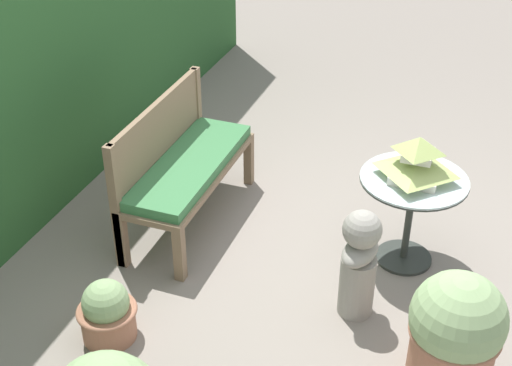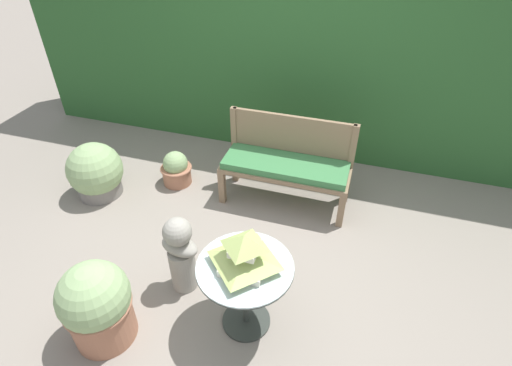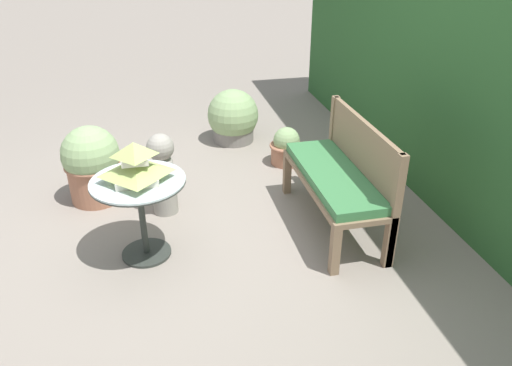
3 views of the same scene
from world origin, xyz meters
name	(u,v)px [view 3 (image 3 of 3)]	position (x,y,z in m)	size (l,w,h in m)	color
ground	(202,232)	(0.00, 0.00, 0.00)	(30.00, 30.00, 0.00)	gray
foliage_hedge_back	(501,74)	(0.00, 2.33, 1.09)	(6.40, 0.86, 2.18)	#285628
garden_bench	(334,180)	(0.12, 1.00, 0.39)	(1.22, 0.45, 0.47)	#7F664C
bench_backrest	(362,153)	(0.12, 1.20, 0.60)	(1.22, 0.06, 0.85)	#7F664C
patio_table	(140,197)	(0.20, -0.42, 0.47)	(0.64, 0.64, 0.60)	#2D332D
pagoda_birdhouse	(136,164)	(0.20, -0.42, 0.71)	(0.37, 0.37, 0.27)	silver
garden_bust	(163,172)	(-0.37, -0.25, 0.36)	(0.33, 0.23, 0.68)	gray
potted_plant_path_edge	(233,118)	(-1.70, 0.56, 0.25)	(0.54, 0.54, 0.56)	slate
potted_plant_hedge_corner	(286,147)	(-1.03, 0.96, 0.17)	(0.33, 0.33, 0.37)	#9E664C
potted_plant_bench_left	(92,164)	(-0.71, -0.81, 0.33)	(0.47, 0.47, 0.66)	#9E664C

